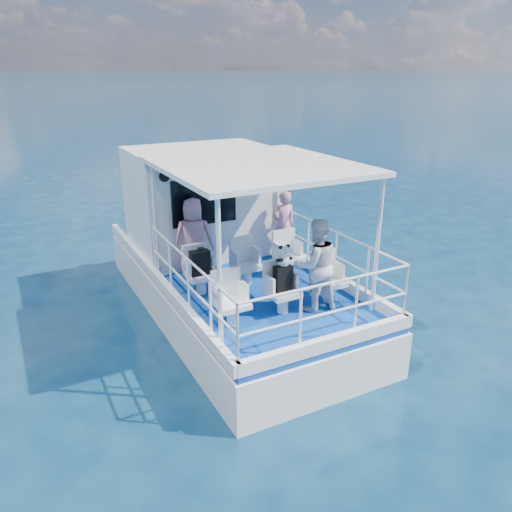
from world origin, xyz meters
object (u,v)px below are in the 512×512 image
at_px(passenger_stbd_aft, 316,265).
at_px(panda, 284,256).
at_px(backpack_center, 283,278).
at_px(passenger_port_fwd, 194,238).

relative_size(passenger_stbd_aft, panda, 4.37).
distance_m(passenger_stbd_aft, backpack_center, 0.58).
height_order(backpack_center, panda, panda).
height_order(passenger_port_fwd, passenger_stbd_aft, passenger_stbd_aft).
bearing_deg(panda, passenger_stbd_aft, -13.18).
relative_size(backpack_center, panda, 1.21).
distance_m(passenger_port_fwd, backpack_center, 2.22).
bearing_deg(backpack_center, panda, -36.94).
relative_size(passenger_port_fwd, passenger_stbd_aft, 0.99).
bearing_deg(backpack_center, passenger_port_fwd, 108.26).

